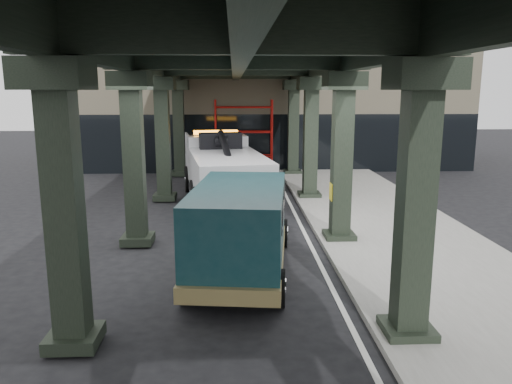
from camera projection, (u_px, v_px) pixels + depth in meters
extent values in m
plane|color=black|center=(256.00, 266.00, 12.96)|extent=(90.00, 90.00, 0.00)
cube|color=gray|center=(401.00, 239.00, 15.10)|extent=(5.00, 40.00, 0.15)
cube|color=silver|center=(309.00, 242.00, 14.99)|extent=(0.12, 38.00, 0.01)
cube|color=black|center=(415.00, 207.00, 8.65)|extent=(0.55, 0.55, 5.00)
cube|color=black|center=(424.00, 74.00, 8.20)|extent=(1.10, 1.10, 0.50)
cube|color=black|center=(407.00, 331.00, 9.12)|extent=(0.90, 0.90, 0.24)
cube|color=black|center=(342.00, 160.00, 14.52)|extent=(0.55, 0.55, 5.00)
cube|color=black|center=(344.00, 81.00, 14.07)|extent=(1.10, 1.10, 0.50)
cube|color=black|center=(339.00, 236.00, 14.99)|extent=(0.90, 0.90, 0.24)
cube|color=black|center=(310.00, 140.00, 20.40)|extent=(0.55, 0.55, 5.00)
cube|color=black|center=(312.00, 84.00, 19.94)|extent=(1.10, 1.10, 0.50)
cube|color=black|center=(309.00, 195.00, 20.86)|extent=(0.90, 0.90, 0.24)
cube|color=black|center=(293.00, 129.00, 26.27)|extent=(0.55, 0.55, 5.00)
cube|color=black|center=(294.00, 85.00, 25.82)|extent=(1.10, 1.10, 0.50)
cube|color=black|center=(293.00, 172.00, 26.73)|extent=(0.90, 0.90, 0.24)
cube|color=black|center=(65.00, 211.00, 8.39)|extent=(0.55, 0.55, 5.00)
cube|color=black|center=(54.00, 74.00, 7.94)|extent=(1.10, 1.10, 0.50)
cube|color=black|center=(75.00, 338.00, 8.86)|extent=(0.90, 0.90, 0.24)
cube|color=black|center=(134.00, 161.00, 14.26)|extent=(0.55, 0.55, 5.00)
cube|color=black|center=(130.00, 81.00, 13.81)|extent=(1.10, 1.10, 0.50)
cube|color=black|center=(138.00, 239.00, 14.73)|extent=(0.90, 0.90, 0.24)
cube|color=black|center=(163.00, 140.00, 20.14)|extent=(0.55, 0.55, 5.00)
cube|color=black|center=(161.00, 83.00, 19.68)|extent=(1.10, 1.10, 0.50)
cube|color=black|center=(165.00, 196.00, 20.60)|extent=(0.90, 0.90, 0.24)
cube|color=black|center=(179.00, 129.00, 26.01)|extent=(0.55, 0.55, 5.00)
cube|color=black|center=(178.00, 85.00, 25.56)|extent=(1.10, 1.10, 0.50)
cube|color=black|center=(180.00, 173.00, 26.47)|extent=(0.90, 0.90, 0.24)
cube|color=black|center=(345.00, 52.00, 13.91)|extent=(0.35, 32.00, 1.10)
cube|color=black|center=(129.00, 51.00, 13.65)|extent=(0.35, 32.00, 1.10)
cube|color=black|center=(238.00, 51.00, 13.78)|extent=(0.35, 32.00, 1.10)
cube|color=black|center=(238.00, 25.00, 13.64)|extent=(7.40, 32.00, 0.30)
cube|color=#C6B793|center=(273.00, 98.00, 31.81)|extent=(22.00, 10.00, 8.00)
cylinder|color=red|center=(216.00, 137.00, 27.07)|extent=(0.08, 0.08, 4.00)
cylinder|color=red|center=(216.00, 138.00, 26.29)|extent=(0.08, 0.08, 4.00)
cylinder|color=red|center=(271.00, 137.00, 27.20)|extent=(0.08, 0.08, 4.00)
cylinder|color=red|center=(272.00, 138.00, 26.42)|extent=(0.08, 0.08, 4.00)
cylinder|color=red|center=(244.00, 155.00, 27.34)|extent=(3.00, 0.08, 0.08)
cylinder|color=red|center=(244.00, 131.00, 27.08)|extent=(3.00, 0.08, 0.08)
cylinder|color=red|center=(244.00, 107.00, 26.82)|extent=(3.00, 0.08, 0.08)
cube|color=black|center=(224.00, 187.00, 19.62)|extent=(2.25, 8.01, 0.26)
cube|color=white|center=(216.00, 156.00, 22.03)|extent=(2.84, 2.89, 1.91)
cube|color=white|center=(213.00, 164.00, 23.20)|extent=(2.57, 1.11, 0.95)
cube|color=black|center=(215.00, 143.00, 22.18)|extent=(2.51, 1.71, 0.90)
cube|color=white|center=(228.00, 175.00, 18.31)|extent=(3.32, 5.62, 1.48)
cube|color=orange|center=(216.00, 132.00, 21.61)|extent=(1.93, 0.58, 0.17)
cube|color=black|center=(220.00, 141.00, 20.13)|extent=(1.77, 0.89, 0.64)
cylinder|color=black|center=(227.00, 153.00, 18.35)|extent=(0.81, 3.70, 1.42)
cube|color=black|center=(241.00, 222.00, 15.93)|extent=(0.54, 1.51, 0.19)
cube|color=black|center=(245.00, 229.00, 15.23)|extent=(1.71, 0.52, 0.19)
cylinder|color=black|center=(189.00, 179.00, 22.32)|extent=(0.54, 1.21, 1.16)
cylinder|color=silver|center=(189.00, 179.00, 22.32)|extent=(0.51, 0.70, 0.64)
cylinder|color=black|center=(240.00, 177.00, 22.77)|extent=(0.54, 1.21, 1.16)
cylinder|color=silver|center=(240.00, 177.00, 22.77)|extent=(0.51, 0.70, 0.64)
cylinder|color=black|center=(195.00, 195.00, 18.97)|extent=(0.54, 1.21, 1.16)
cylinder|color=silver|center=(195.00, 195.00, 18.97)|extent=(0.51, 0.70, 0.64)
cylinder|color=black|center=(255.00, 192.00, 19.41)|extent=(0.54, 1.21, 1.16)
cylinder|color=silver|center=(255.00, 192.00, 19.41)|extent=(0.51, 0.70, 0.64)
cylinder|color=black|center=(198.00, 203.00, 17.65)|extent=(0.54, 1.21, 1.16)
cylinder|color=silver|center=(198.00, 203.00, 17.65)|extent=(0.51, 0.70, 0.64)
cylinder|color=black|center=(263.00, 200.00, 18.09)|extent=(0.54, 1.21, 1.16)
cylinder|color=silver|center=(263.00, 200.00, 18.09)|extent=(0.51, 0.70, 0.64)
cube|color=#0F3338|center=(249.00, 215.00, 14.52)|extent=(2.12, 1.31, 0.88)
cube|color=#0F3338|center=(239.00, 227.00, 11.80)|extent=(2.56, 4.63, 1.91)
cube|color=olive|center=(241.00, 253.00, 12.34)|extent=(2.73, 5.70, 0.34)
cube|color=black|center=(248.00, 191.00, 13.98)|extent=(1.95, 0.64, 0.82)
cube|color=black|center=(240.00, 204.00, 11.99)|extent=(2.49, 3.75, 0.54)
cube|color=silver|center=(251.00, 223.00, 15.10)|extent=(1.96, 0.35, 0.29)
cylinder|color=black|center=(216.00, 232.00, 14.64)|extent=(0.37, 0.85, 0.82)
cylinder|color=silver|center=(216.00, 232.00, 14.64)|extent=(0.36, 0.49, 0.45)
cylinder|color=black|center=(283.00, 233.00, 14.50)|extent=(0.37, 0.85, 0.82)
cylinder|color=silver|center=(283.00, 233.00, 14.50)|extent=(0.36, 0.49, 0.45)
cylinder|color=black|center=(187.00, 286.00, 10.62)|extent=(0.37, 0.85, 0.82)
cylinder|color=silver|center=(187.00, 286.00, 10.62)|extent=(0.36, 0.49, 0.45)
cylinder|color=black|center=(279.00, 288.00, 10.48)|extent=(0.37, 0.85, 0.82)
cylinder|color=silver|center=(279.00, 288.00, 10.48)|extent=(0.36, 0.49, 0.45)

